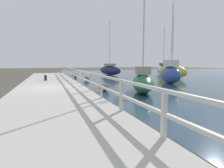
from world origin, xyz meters
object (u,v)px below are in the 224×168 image
object	(u,v)px
sailboat_white	(163,70)
sailboat_yellow	(172,71)
sailboat_navy	(110,70)
sailboat_green	(143,82)
mooring_bollard	(46,78)
sailboat_blue	(170,73)

from	to	relation	value
sailboat_white	sailboat_yellow	xyz separation A→B (m)	(-2.93, -5.68, 0.07)
sailboat_navy	sailboat_yellow	bearing A→B (deg)	-70.66
sailboat_green	mooring_bollard	bearing A→B (deg)	149.59
sailboat_blue	sailboat_white	xyz separation A→B (m)	(6.45, 9.83, -0.12)
sailboat_white	sailboat_yellow	bearing A→B (deg)	-102.68
mooring_bollard	sailboat_blue	world-z (taller)	sailboat_blue
mooring_bollard	sailboat_green	bearing A→B (deg)	-53.22
sailboat_navy	sailboat_blue	xyz separation A→B (m)	(1.53, -12.50, 0.11)
mooring_bollard	sailboat_navy	distance (m)	12.54
sailboat_blue	sailboat_yellow	distance (m)	5.44
sailboat_green	sailboat_yellow	size ratio (longest dim) A/B	0.81
sailboat_navy	sailboat_yellow	xyz separation A→B (m)	(5.05, -8.35, 0.07)
sailboat_green	sailboat_blue	xyz separation A→B (m)	(5.04, 3.65, 0.25)
mooring_bollard	sailboat_yellow	size ratio (longest dim) A/B	0.07
mooring_bollard	sailboat_blue	xyz separation A→B (m)	(10.83, -4.09, 0.41)
mooring_bollard	sailboat_green	world-z (taller)	sailboat_green
sailboat_navy	sailboat_white	xyz separation A→B (m)	(7.98, -2.67, -0.00)
sailboat_yellow	sailboat_white	bearing A→B (deg)	58.82
sailboat_green	sailboat_white	bearing A→B (deg)	72.38
mooring_bollard	sailboat_white	world-z (taller)	sailboat_white
mooring_bollard	sailboat_white	size ratio (longest dim) A/B	0.07
sailboat_white	mooring_bollard	bearing A→B (deg)	-147.05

